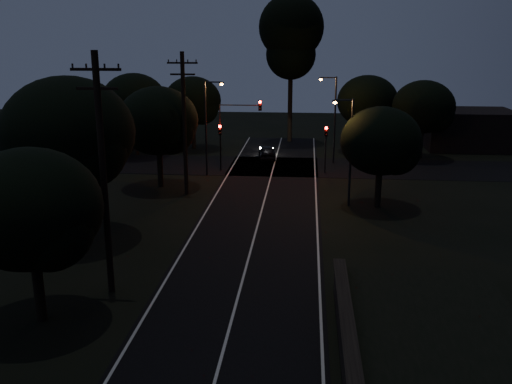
{
  "coord_description": "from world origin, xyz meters",
  "views": [
    {
      "loc": [
        2.98,
        -8.88,
        11.58
      ],
      "look_at": [
        0.0,
        24.0,
        2.5
      ],
      "focal_mm": 40.0,
      "sensor_mm": 36.0,
      "label": 1
    }
  ],
  "objects_px": {
    "tall_pine": "(291,36)",
    "streetlight_c": "(349,145)",
    "signal_left": "(220,139)",
    "car": "(267,152)",
    "streetlight_b": "(333,114)",
    "signal_mast": "(239,122)",
    "utility_pole_mid": "(103,172)",
    "signal_right": "(326,141)",
    "streetlight_a": "(208,122)",
    "utility_pole_far": "(184,122)"
  },
  "relations": [
    {
      "from": "streetlight_a",
      "to": "signal_right",
      "type": "bearing_deg",
      "value": 11.34
    },
    {
      "from": "streetlight_c",
      "to": "streetlight_b",
      "type": "bearing_deg",
      "value": 92.14
    },
    {
      "from": "streetlight_a",
      "to": "car",
      "type": "distance_m",
      "value": 9.38
    },
    {
      "from": "tall_pine",
      "to": "streetlight_c",
      "type": "distance_m",
      "value": 26.45
    },
    {
      "from": "utility_pole_mid",
      "to": "utility_pole_far",
      "type": "height_order",
      "value": "utility_pole_mid"
    },
    {
      "from": "tall_pine",
      "to": "signal_right",
      "type": "bearing_deg",
      "value": -76.51
    },
    {
      "from": "tall_pine",
      "to": "signal_mast",
      "type": "relative_size",
      "value": 2.56
    },
    {
      "from": "signal_mast",
      "to": "car",
      "type": "xyz_separation_m",
      "value": [
        2.08,
        5.24,
        -3.67
      ]
    },
    {
      "from": "utility_pole_far",
      "to": "streetlight_a",
      "type": "height_order",
      "value": "utility_pole_far"
    },
    {
      "from": "utility_pole_far",
      "to": "tall_pine",
      "type": "height_order",
      "value": "tall_pine"
    },
    {
      "from": "tall_pine",
      "to": "streetlight_b",
      "type": "bearing_deg",
      "value": -68.62
    },
    {
      "from": "streetlight_c",
      "to": "car",
      "type": "xyz_separation_m",
      "value": [
        -6.67,
        15.23,
        -3.68
      ]
    },
    {
      "from": "tall_pine",
      "to": "signal_right",
      "type": "relative_size",
      "value": 3.9
    },
    {
      "from": "signal_right",
      "to": "streetlight_a",
      "type": "relative_size",
      "value": 0.51
    },
    {
      "from": "streetlight_a",
      "to": "streetlight_b",
      "type": "height_order",
      "value": "same"
    },
    {
      "from": "signal_right",
      "to": "car",
      "type": "relative_size",
      "value": 1.05
    },
    {
      "from": "streetlight_b",
      "to": "streetlight_c",
      "type": "height_order",
      "value": "streetlight_b"
    },
    {
      "from": "signal_left",
      "to": "signal_right",
      "type": "bearing_deg",
      "value": 0.0
    },
    {
      "from": "signal_left",
      "to": "streetlight_a",
      "type": "height_order",
      "value": "streetlight_a"
    },
    {
      "from": "utility_pole_mid",
      "to": "signal_right",
      "type": "xyz_separation_m",
      "value": [
        10.6,
        24.99,
        -2.9
      ]
    },
    {
      "from": "utility_pole_mid",
      "to": "streetlight_a",
      "type": "bearing_deg",
      "value": 88.27
    },
    {
      "from": "signal_left",
      "to": "signal_right",
      "type": "relative_size",
      "value": 1.0
    },
    {
      "from": "utility_pole_far",
      "to": "signal_left",
      "type": "bearing_deg",
      "value": 80.06
    },
    {
      "from": "streetlight_c",
      "to": "utility_pole_far",
      "type": "bearing_deg",
      "value": 170.4
    },
    {
      "from": "signal_right",
      "to": "streetlight_a",
      "type": "height_order",
      "value": "streetlight_a"
    },
    {
      "from": "signal_left",
      "to": "car",
      "type": "relative_size",
      "value": 1.05
    },
    {
      "from": "streetlight_a",
      "to": "streetlight_b",
      "type": "bearing_deg",
      "value": 29.48
    },
    {
      "from": "signal_left",
      "to": "car",
      "type": "xyz_separation_m",
      "value": [
        3.76,
        5.24,
        -2.17
      ]
    },
    {
      "from": "car",
      "to": "signal_right",
      "type": "bearing_deg",
      "value": 129.63
    },
    {
      "from": "signal_mast",
      "to": "streetlight_c",
      "type": "xyz_separation_m",
      "value": [
        8.74,
        -9.99,
        0.01
      ]
    },
    {
      "from": "tall_pine",
      "to": "streetlight_c",
      "type": "relative_size",
      "value": 2.13
    },
    {
      "from": "tall_pine",
      "to": "streetlight_a",
      "type": "height_order",
      "value": "tall_pine"
    },
    {
      "from": "signal_mast",
      "to": "tall_pine",
      "type": "bearing_deg",
      "value": 75.38
    },
    {
      "from": "signal_mast",
      "to": "streetlight_a",
      "type": "relative_size",
      "value": 0.78
    },
    {
      "from": "utility_pole_far",
      "to": "car",
      "type": "relative_size",
      "value": 2.68
    },
    {
      "from": "signal_left",
      "to": "streetlight_b",
      "type": "height_order",
      "value": "streetlight_b"
    },
    {
      "from": "signal_left",
      "to": "signal_mast",
      "type": "relative_size",
      "value": 0.66
    },
    {
      "from": "utility_pole_far",
      "to": "streetlight_b",
      "type": "relative_size",
      "value": 1.31
    },
    {
      "from": "signal_left",
      "to": "signal_mast",
      "type": "distance_m",
      "value": 2.26
    },
    {
      "from": "tall_pine",
      "to": "signal_left",
      "type": "distance_m",
      "value": 18.22
    },
    {
      "from": "signal_mast",
      "to": "streetlight_b",
      "type": "bearing_deg",
      "value": 25.99
    },
    {
      "from": "signal_right",
      "to": "signal_mast",
      "type": "distance_m",
      "value": 7.66
    },
    {
      "from": "signal_mast",
      "to": "streetlight_b",
      "type": "height_order",
      "value": "streetlight_b"
    },
    {
      "from": "streetlight_c",
      "to": "car",
      "type": "bearing_deg",
      "value": 113.64
    },
    {
      "from": "streetlight_b",
      "to": "streetlight_c",
      "type": "xyz_separation_m",
      "value": [
        0.52,
        -14.0,
        -0.29
      ]
    },
    {
      "from": "streetlight_a",
      "to": "car",
      "type": "bearing_deg",
      "value": 58.28
    },
    {
      "from": "utility_pole_far",
      "to": "tall_pine",
      "type": "xyz_separation_m",
      "value": [
        7.0,
        23.0,
        6.03
      ]
    },
    {
      "from": "streetlight_b",
      "to": "car",
      "type": "bearing_deg",
      "value": 168.68
    },
    {
      "from": "utility_pole_mid",
      "to": "signal_right",
      "type": "height_order",
      "value": "utility_pole_mid"
    },
    {
      "from": "signal_left",
      "to": "streetlight_b",
      "type": "xyz_separation_m",
      "value": [
        9.91,
        4.01,
        1.8
      ]
    }
  ]
}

